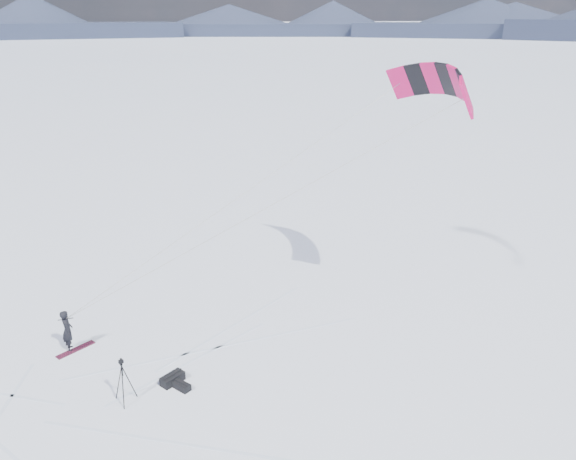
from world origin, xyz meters
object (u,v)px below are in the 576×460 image
object	(u,v)px
snowkiter	(70,349)
tripod	(123,375)
gear_bag_b	(182,386)
gear_bag_a	(172,379)
snowboard	(76,350)

from	to	relation	value
snowkiter	tripod	distance (m)	4.35
snowkiter	gear_bag_b	size ratio (longest dim) A/B	2.41
snowkiter	gear_bag_a	size ratio (longest dim) A/B	1.81
tripod	gear_bag_b	world-z (taller)	tripod
snowboard	tripod	world-z (taller)	tripod
snowboard	snowkiter	bearing A→B (deg)	117.60
tripod	gear_bag_a	size ratio (longest dim) A/B	1.75
snowboard	gear_bag_b	world-z (taller)	gear_bag_b
tripod	gear_bag_a	world-z (taller)	tripod
snowkiter	snowboard	world-z (taller)	snowkiter
gear_bag_b	tripod	bearing A→B (deg)	-122.42
tripod	snowboard	bearing A→B (deg)	94.51
gear_bag_b	snowkiter	bearing A→B (deg)	-170.05
snowkiter	snowboard	bearing A→B (deg)	-133.55
snowboard	tripod	bearing A→B (deg)	-97.25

